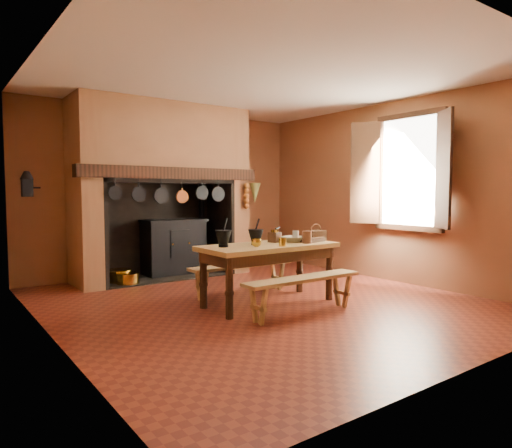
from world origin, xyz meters
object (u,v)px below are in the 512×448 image
(iron_range, at_px, (174,246))
(work_table, at_px, (269,254))
(wicker_basket, at_px, (316,235))
(mixing_bowl, at_px, (294,239))
(bench_front, at_px, (303,286))
(coffee_grinder, at_px, (275,236))

(iron_range, distance_m, work_table, 2.58)
(iron_range, xyz_separation_m, wicker_basket, (0.81, -2.61, 0.34))
(work_table, distance_m, wicker_basket, 0.79)
(mixing_bowl, bearing_deg, wicker_basket, -7.89)
(iron_range, height_order, wicker_basket, iron_range)
(bench_front, bearing_deg, work_table, 90.00)
(work_table, distance_m, bench_front, 0.71)
(coffee_grinder, xyz_separation_m, wicker_basket, (0.56, -0.17, -0.00))
(iron_range, bearing_deg, work_table, -89.01)
(iron_range, relative_size, mixing_bowl, 5.34)
(coffee_grinder, distance_m, wicker_basket, 0.59)
(coffee_grinder, bearing_deg, iron_range, 77.85)
(mixing_bowl, bearing_deg, iron_range, 100.33)
(mixing_bowl, relative_size, wicker_basket, 1.21)
(work_table, height_order, wicker_basket, wicker_basket)
(bench_front, distance_m, wicker_basket, 1.10)
(bench_front, bearing_deg, coffee_grinder, 75.46)
(iron_range, relative_size, wicker_basket, 6.43)
(coffee_grinder, distance_m, mixing_bowl, 0.26)
(bench_front, height_order, mixing_bowl, mixing_bowl)
(bench_front, xyz_separation_m, mixing_bowl, (0.42, 0.65, 0.46))
(bench_front, bearing_deg, mixing_bowl, 57.15)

